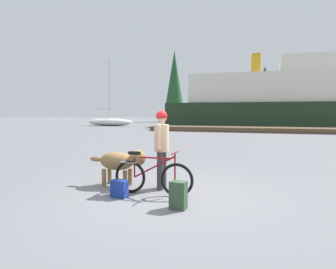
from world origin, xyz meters
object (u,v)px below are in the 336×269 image
bicycle (152,177)px  handbag_pannier (119,189)px  dog (121,161)px  sailboat_moored (110,122)px  backpack (178,195)px  person_cyclist (162,142)px  ferry_boat (285,101)px

bicycle → handbag_pannier: (-0.55, -0.37, -0.20)m
dog → sailboat_moored: 30.42m
dog → backpack: bearing=-34.6°
person_cyclist → bicycle: bearing=-93.7°
handbag_pannier → ferry_boat: size_ratio=0.01×
ferry_boat → handbag_pannier: bearing=-99.4°
dog → ferry_boat: 30.32m
person_cyclist → sailboat_moored: sailboat_moored is taller
bicycle → backpack: (0.74, -0.69, -0.13)m
person_cyclist → dog: bearing=-178.0°
bicycle → backpack: bearing=-42.9°
handbag_pannier → ferry_boat: 31.11m
person_cyclist → backpack: size_ratio=3.54×
backpack → ferry_boat: size_ratio=0.02×
person_cyclist → dog: (-0.97, -0.03, -0.47)m
backpack → sailboat_moored: sailboat_moored is taller
dog → person_cyclist: bearing=2.0°
ferry_boat → backpack: bearing=-96.9°
ferry_boat → bicycle: bearing=-98.5°
person_cyclist → sailboat_moored: (-15.77, 26.55, -0.52)m
backpack → ferry_boat: 31.23m
dog → backpack: size_ratio=2.87×
bicycle → sailboat_moored: sailboat_moored is taller
dog → bicycle: bearing=-26.5°
bicycle → handbag_pannier: size_ratio=4.93×
handbag_pannier → sailboat_moored: size_ratio=0.04×
person_cyclist → ferry_boat: 30.09m
bicycle → backpack: size_ratio=3.49×
sailboat_moored → ferry_boat: bearing=8.9°
person_cyclist → dog: 1.08m
person_cyclist → handbag_pannier: bearing=-123.9°
dog → handbag_pannier: (0.39, -0.84, -0.39)m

